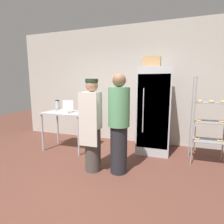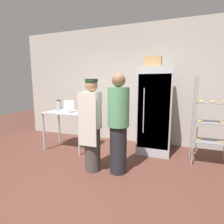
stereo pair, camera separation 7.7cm
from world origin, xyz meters
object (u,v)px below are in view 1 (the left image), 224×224
person_baker (92,124)px  refrigerator (154,111)px  cardboard_storage_box (152,62)px  person_customer (119,124)px  baking_rack (210,121)px  donut_box (65,110)px  blender_pitcher (58,106)px

person_baker → refrigerator: bearing=53.6°
refrigerator → cardboard_storage_box: (-0.08, -0.02, 1.04)m
person_customer → baking_rack: bearing=30.5°
donut_box → blender_pitcher: (-0.32, 0.16, 0.07)m
person_customer → donut_box: bearing=157.3°
baking_rack → donut_box: baking_rack is taller
donut_box → blender_pitcher: 0.37m
donut_box → person_customer: 1.54m
blender_pitcher → cardboard_storage_box: 2.37m
donut_box → cardboard_storage_box: 2.16m
baking_rack → person_baker: 2.21m
refrigerator → baking_rack: (1.06, -0.27, -0.10)m
baking_rack → cardboard_storage_box: bearing=167.6°
refrigerator → person_customer: size_ratio=1.11×
cardboard_storage_box → person_customer: 1.65m
baking_rack → person_baker: (-1.98, -0.98, 0.00)m
refrigerator → cardboard_storage_box: cardboard_storage_box is taller
refrigerator → blender_pitcher: size_ratio=7.13×
blender_pitcher → donut_box: bearing=-27.2°
person_baker → blender_pitcher: bearing=146.9°
blender_pitcher → person_customer: (1.74, -0.76, -0.14)m
donut_box → cardboard_storage_box: (1.81, 0.56, 1.04)m
donut_box → refrigerator: bearing=17.0°
baking_rack → cardboard_storage_box: 1.63m
person_customer → blender_pitcher: bearing=156.5°
baking_rack → blender_pitcher: (-3.26, -0.14, 0.17)m
cardboard_storage_box → donut_box: bearing=-162.8°
blender_pitcher → person_customer: size_ratio=0.16×
person_baker → person_customer: size_ratio=0.95×
cardboard_storage_box → blender_pitcher: bearing=-169.5°
cardboard_storage_box → person_customer: bearing=-108.8°
baking_rack → blender_pitcher: 3.27m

